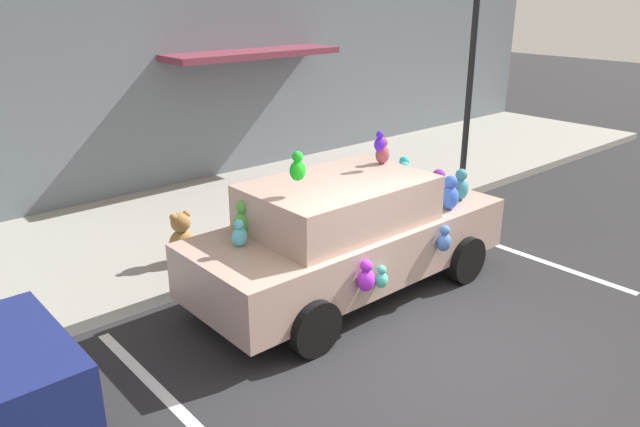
# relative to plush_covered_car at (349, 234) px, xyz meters

# --- Properties ---
(ground_plane) EXTENTS (60.00, 60.00, 0.00)m
(ground_plane) POSITION_rel_plush_covered_car_xyz_m (-0.34, -1.76, -0.80)
(ground_plane) COLOR #262628
(sidewalk) EXTENTS (24.00, 4.00, 0.15)m
(sidewalk) POSITION_rel_plush_covered_car_xyz_m (-0.34, 3.24, -0.73)
(sidewalk) COLOR gray
(sidewalk) RESTS_ON ground
(storefront_building) EXTENTS (24.00, 1.25, 6.40)m
(storefront_building) POSITION_rel_plush_covered_car_xyz_m (-0.31, 5.38, 2.39)
(storefront_building) COLOR slate
(storefront_building) RESTS_ON ground
(parking_stripe_front) EXTENTS (0.12, 3.60, 0.01)m
(parking_stripe_front) POSITION_rel_plush_covered_car_xyz_m (2.76, -0.76, -0.80)
(parking_stripe_front) COLOR silver
(parking_stripe_front) RESTS_ON ground
(parking_stripe_rear) EXTENTS (0.12, 3.60, 0.01)m
(parking_stripe_rear) POSITION_rel_plush_covered_car_xyz_m (-2.88, -0.76, -0.80)
(parking_stripe_rear) COLOR silver
(parking_stripe_rear) RESTS_ON ground
(plush_covered_car) EXTENTS (4.30, 1.94, 2.05)m
(plush_covered_car) POSITION_rel_plush_covered_car_xyz_m (0.00, 0.00, 0.00)
(plush_covered_car) COLOR tan
(plush_covered_car) RESTS_ON ground
(teddy_bear_on_sidewalk) EXTENTS (0.39, 0.32, 0.74)m
(teddy_bear_on_sidewalk) POSITION_rel_plush_covered_car_xyz_m (-1.34, 1.92, -0.31)
(teddy_bear_on_sidewalk) COLOR #9E723D
(teddy_bear_on_sidewalk) RESTS_ON sidewalk
(street_lamp_post) EXTENTS (0.28, 0.28, 3.74)m
(street_lamp_post) POSITION_rel_plush_covered_car_xyz_m (4.77, 1.74, 1.65)
(street_lamp_post) COLOR black
(street_lamp_post) RESTS_ON sidewalk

